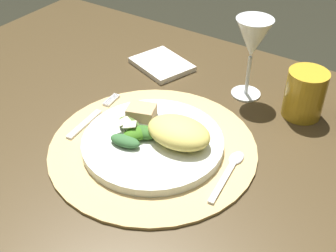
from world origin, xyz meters
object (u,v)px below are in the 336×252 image
object	(u,v)px
dinner_plate	(153,142)
fork	(92,117)
amber_tumbler	(305,94)
napkin	(162,64)
dining_table	(148,199)
wine_glass	(252,41)
spoon	(231,168)

from	to	relation	value
dinner_plate	fork	bearing A→B (deg)	178.98
fork	amber_tumbler	world-z (taller)	amber_tumbler
dinner_plate	napkin	size ratio (longest dim) A/B	1.95
dining_table	wine_glass	world-z (taller)	wine_glass
dining_table	dinner_plate	xyz separation A→B (m)	(0.03, -0.02, 0.19)
dinner_plate	napkin	xyz separation A→B (m)	(-0.16, 0.26, -0.01)
dining_table	fork	bearing A→B (deg)	-171.44
dining_table	dinner_plate	bearing A→B (deg)	-33.32
dining_table	dinner_plate	world-z (taller)	dinner_plate
dinner_plate	fork	world-z (taller)	dinner_plate
dinner_plate	fork	xyz separation A→B (m)	(-0.15, 0.00, -0.01)
spoon	napkin	bearing A→B (deg)	142.35
dining_table	amber_tumbler	distance (m)	0.39
fork	amber_tumbler	distance (m)	0.42
spoon	wine_glass	bearing A→B (deg)	109.55
napkin	amber_tumbler	xyz separation A→B (m)	(0.34, -0.00, 0.04)
spoon	wine_glass	world-z (taller)	wine_glass
dining_table	wine_glass	distance (m)	0.40
dining_table	spoon	size ratio (longest dim) A/B	9.09
amber_tumbler	dining_table	bearing A→B (deg)	-133.17
spoon	wine_glass	distance (m)	0.28
dining_table	wine_glass	size ratio (longest dim) A/B	7.23
dinner_plate	amber_tumbler	distance (m)	0.32
napkin	wine_glass	distance (m)	0.25
fork	napkin	world-z (taller)	napkin
fork	spoon	xyz separation A→B (m)	(0.30, 0.02, -0.00)
napkin	wine_glass	size ratio (longest dim) A/B	0.76
napkin	wine_glass	bearing A→B (deg)	0.44
napkin	wine_glass	world-z (taller)	wine_glass
wine_glass	spoon	bearing A→B (deg)	-70.45
amber_tumbler	dinner_plate	bearing A→B (deg)	-126.48
dining_table	spoon	distance (m)	0.25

